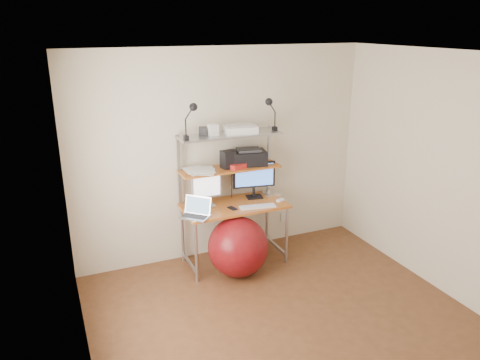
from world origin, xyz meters
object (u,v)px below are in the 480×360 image
object	(u,v)px
printer	(249,157)
exercise_ball	(238,247)
monitor_silver	(207,189)
laptop	(196,212)
monitor_black	(254,177)

from	to	relation	value
printer	exercise_ball	size ratio (longest dim) A/B	0.65
monitor_silver	printer	distance (m)	0.63
printer	exercise_ball	bearing A→B (deg)	-114.65
printer	laptop	bearing A→B (deg)	-146.10
printer	exercise_ball	xyz separation A→B (m)	(-0.33, -0.45, -0.90)
monitor_black	printer	bearing A→B (deg)	166.54
exercise_ball	printer	bearing A→B (deg)	53.74
laptop	exercise_ball	bearing A→B (deg)	26.81
monitor_silver	printer	world-z (taller)	printer
monitor_silver	printer	bearing A→B (deg)	4.48
laptop	monitor_silver	bearing A→B (deg)	93.68
monitor_black	laptop	distance (m)	0.89
printer	monitor_silver	bearing A→B (deg)	-161.46
printer	exercise_ball	world-z (taller)	printer
monitor_silver	monitor_black	size ratio (longest dim) A/B	0.77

